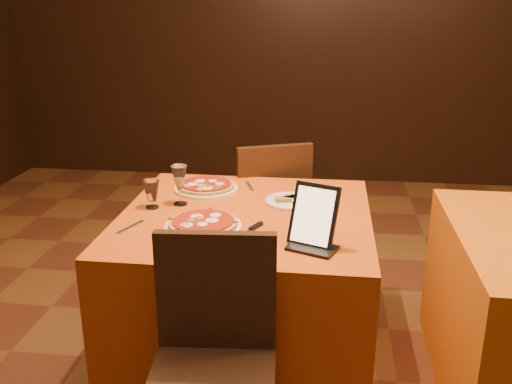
# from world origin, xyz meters

# --- Properties ---
(wall_back) EXTENTS (6.00, 0.01, 2.80)m
(wall_back) POSITION_xyz_m (0.00, 3.50, 1.40)
(wall_back) COLOR black
(wall_back) RESTS_ON floor
(main_table) EXTENTS (1.10, 1.10, 0.75)m
(main_table) POSITION_xyz_m (-0.33, 0.53, 0.38)
(main_table) COLOR #BC470C
(main_table) RESTS_ON floor
(chair_main_near) EXTENTS (0.41, 0.41, 0.91)m
(chair_main_near) POSITION_xyz_m (-0.33, -0.26, 0.46)
(chair_main_near) COLOR black
(chair_main_near) RESTS_ON floor
(chair_main_far) EXTENTS (0.49, 0.49, 0.91)m
(chair_main_far) POSITION_xyz_m (-0.33, 1.32, 0.46)
(chair_main_far) COLOR black
(chair_main_far) RESTS_ON floor
(pizza_near) EXTENTS (0.32, 0.32, 0.03)m
(pizza_near) POSITION_xyz_m (-0.48, 0.34, 0.77)
(pizza_near) COLOR white
(pizza_near) RESTS_ON main_table
(pizza_far) EXTENTS (0.32, 0.32, 0.03)m
(pizza_far) POSITION_xyz_m (-0.58, 0.83, 0.77)
(pizza_far) COLOR white
(pizza_far) RESTS_ON main_table
(cutlet_dish) EXTENTS (0.24, 0.24, 0.03)m
(cutlet_dish) POSITION_xyz_m (-0.14, 0.70, 0.76)
(cutlet_dish) COLOR white
(cutlet_dish) RESTS_ON main_table
(wine_glass) EXTENTS (0.10, 0.10, 0.19)m
(wine_glass) POSITION_xyz_m (-0.65, 0.61, 0.84)
(wine_glass) COLOR #C5BC70
(wine_glass) RESTS_ON main_table
(water_glass) EXTENTS (0.09, 0.09, 0.13)m
(water_glass) POSITION_xyz_m (-0.77, 0.55, 0.81)
(water_glass) COLOR white
(water_glass) RESTS_ON main_table
(tablet) EXTENTS (0.21, 0.16, 0.23)m
(tablet) POSITION_xyz_m (-0.03, 0.24, 0.87)
(tablet) COLOR black
(tablet) RESTS_ON main_table
(knife) EXTENTS (0.11, 0.20, 0.01)m
(knife) POSITION_xyz_m (-0.30, 0.30, 0.75)
(knife) COLOR #B4B3BA
(knife) RESTS_ON main_table
(fork_near) EXTENTS (0.08, 0.16, 0.01)m
(fork_near) POSITION_xyz_m (-0.78, 0.31, 0.75)
(fork_near) COLOR #B3B4BA
(fork_near) RESTS_ON main_table
(fork_far) EXTENTS (0.07, 0.15, 0.01)m
(fork_far) POSITION_xyz_m (-0.37, 0.91, 0.75)
(fork_far) COLOR #BAB8C0
(fork_far) RESTS_ON main_table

